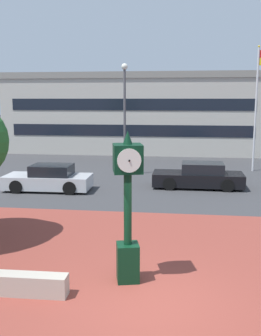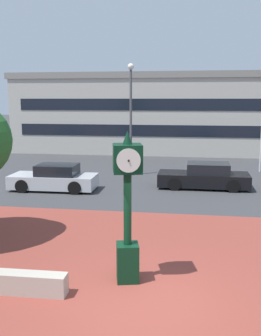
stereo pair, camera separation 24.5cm
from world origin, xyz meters
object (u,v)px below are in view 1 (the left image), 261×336
(car_street_far, at_px, (49,179))
(civic_building, at_px, (137,112))
(street_clock, at_px, (128,205))
(street_lamp_post, at_px, (125,108))
(flagpole_primary, at_px, (259,98))
(car_street_near, at_px, (199,176))

(car_street_far, relative_size, civic_building, 0.20)
(street_clock, distance_m, street_lamp_post, 14.08)
(civic_building, bearing_deg, street_lamp_post, -86.82)
(street_clock, xyz_separation_m, flagpole_primary, (5.88, 16.21, 2.58))
(street_clock, distance_m, car_street_far, 10.80)
(car_street_near, relative_size, street_lamp_post, 0.71)
(street_clock, xyz_separation_m, street_lamp_post, (-2.05, 13.78, 2.03))
(car_street_near, bearing_deg, civic_building, 17.42)
(car_street_far, bearing_deg, street_clock, -152.03)
(street_clock, relative_size, street_lamp_post, 0.58)
(car_street_far, height_order, flagpole_primary, flagpole_primary)
(car_street_far, xyz_separation_m, flagpole_primary, (11.08, 6.83, 3.94))
(car_street_far, xyz_separation_m, street_lamp_post, (3.15, 4.41, 3.39))
(street_clock, bearing_deg, car_street_far, 105.51)
(street_lamp_post, bearing_deg, car_street_near, -33.81)
(street_clock, relative_size, car_street_far, 0.88)
(car_street_near, height_order, car_street_far, same)
(street_clock, relative_size, civic_building, 0.17)
(flagpole_primary, relative_size, street_lamp_post, 1.18)
(car_street_far, bearing_deg, flagpole_primary, -59.37)
(flagpole_primary, height_order, street_lamp_post, flagpole_primary)
(car_street_near, bearing_deg, street_lamp_post, 56.50)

